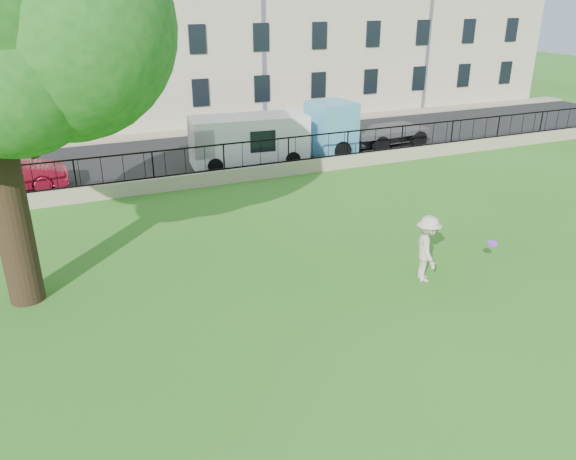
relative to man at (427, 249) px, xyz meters
name	(u,v)px	position (x,y,z in m)	size (l,w,h in m)	color
ground	(370,318)	(-2.50, -1.17, -0.97)	(120.00, 120.00, 0.00)	#2C6618
retaining_wall	(225,176)	(-2.50, 10.83, -0.67)	(50.00, 0.40, 0.60)	gray
iron_railing	(224,157)	(-2.50, 10.83, 0.19)	(50.00, 0.05, 1.13)	black
street	(197,156)	(-2.50, 15.53, -0.96)	(60.00, 9.00, 0.01)	black
sidewalk	(173,134)	(-2.50, 20.73, -0.91)	(60.00, 1.40, 0.12)	gray
building_row	(144,5)	(-2.50, 26.40, 5.95)	(56.40, 10.40, 13.80)	beige
man	(427,249)	(0.00, 0.00, 0.00)	(1.25, 0.72, 1.93)	#B6A994
frisbee	(492,244)	(1.50, -0.88, 0.24)	(0.27, 0.27, 0.03)	#8A28E8
red_sedan	(7,174)	(-11.01, 13.23, -0.20)	(1.62, 4.64, 1.53)	maroon
white_van	(249,140)	(-0.50, 13.23, 0.18)	(5.46, 2.13, 2.29)	silver
blue_truck	(366,124)	(6.03, 13.39, 0.36)	(6.33, 2.25, 2.65)	#529DC1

